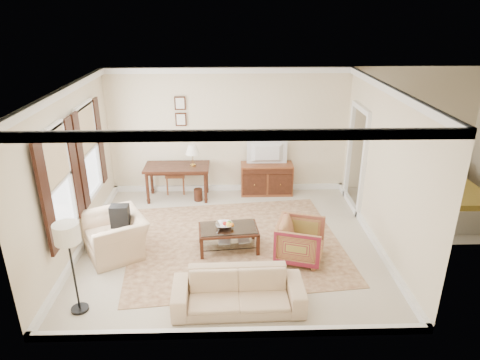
{
  "coord_description": "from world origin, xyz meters",
  "views": [
    {
      "loc": [
        -0.01,
        -7.01,
        4.18
      ],
      "look_at": [
        0.2,
        0.3,
        1.15
      ],
      "focal_mm": 32.0,
      "sensor_mm": 36.0,
      "label": 1
    }
  ],
  "objects_px": {
    "club_armchair": "(115,229)",
    "striped_armchair": "(300,239)",
    "coffee_table": "(228,233)",
    "sofa": "(238,286)",
    "writing_desk": "(177,170)",
    "sideboard": "(267,179)",
    "tv": "(267,146)"
  },
  "relations": [
    {
      "from": "coffee_table",
      "to": "sideboard",
      "type": "bearing_deg",
      "value": 69.87
    },
    {
      "from": "sideboard",
      "to": "sofa",
      "type": "bearing_deg",
      "value": -100.6
    },
    {
      "from": "tv",
      "to": "coffee_table",
      "type": "xyz_separation_m",
      "value": [
        -0.9,
        -2.45,
        -0.84
      ]
    },
    {
      "from": "coffee_table",
      "to": "striped_armchair",
      "type": "xyz_separation_m",
      "value": [
        1.24,
        -0.36,
        0.06
      ]
    },
    {
      "from": "striped_armchair",
      "to": "sideboard",
      "type": "bearing_deg",
      "value": 23.96
    },
    {
      "from": "coffee_table",
      "to": "sofa",
      "type": "height_order",
      "value": "sofa"
    },
    {
      "from": "writing_desk",
      "to": "tv",
      "type": "bearing_deg",
      "value": 5.06
    },
    {
      "from": "writing_desk",
      "to": "tv",
      "type": "relative_size",
      "value": 1.64
    },
    {
      "from": "writing_desk",
      "to": "sofa",
      "type": "height_order",
      "value": "writing_desk"
    },
    {
      "from": "striped_armchair",
      "to": "coffee_table",
      "type": "bearing_deg",
      "value": 90.79
    },
    {
      "from": "sideboard",
      "to": "striped_armchair",
      "type": "distance_m",
      "value": 2.85
    },
    {
      "from": "club_armchair",
      "to": "striped_armchair",
      "type": "bearing_deg",
      "value": 55.74
    },
    {
      "from": "writing_desk",
      "to": "club_armchair",
      "type": "xyz_separation_m",
      "value": [
        -0.86,
        -2.33,
        -0.2
      ]
    },
    {
      "from": "sideboard",
      "to": "club_armchair",
      "type": "distance_m",
      "value": 3.86
    },
    {
      "from": "striped_armchair",
      "to": "sofa",
      "type": "xyz_separation_m",
      "value": [
        -1.11,
        -1.27,
        -0.03
      ]
    },
    {
      "from": "coffee_table",
      "to": "sofa",
      "type": "relative_size",
      "value": 0.58
    },
    {
      "from": "writing_desk",
      "to": "sideboard",
      "type": "relative_size",
      "value": 1.21
    },
    {
      "from": "writing_desk",
      "to": "sofa",
      "type": "distance_m",
      "value": 4.12
    },
    {
      "from": "tv",
      "to": "club_armchair",
      "type": "bearing_deg",
      "value": 40.75
    },
    {
      "from": "sideboard",
      "to": "writing_desk",
      "type": "bearing_deg",
      "value": -174.39
    },
    {
      "from": "sideboard",
      "to": "coffee_table",
      "type": "bearing_deg",
      "value": -110.13
    },
    {
      "from": "sideboard",
      "to": "coffee_table",
      "type": "distance_m",
      "value": 2.63
    },
    {
      "from": "tv",
      "to": "striped_armchair",
      "type": "relative_size",
      "value": 1.1
    },
    {
      "from": "tv",
      "to": "coffee_table",
      "type": "distance_m",
      "value": 2.74
    },
    {
      "from": "coffee_table",
      "to": "club_armchair",
      "type": "xyz_separation_m",
      "value": [
        -2.01,
        -0.06,
        0.14
      ]
    },
    {
      "from": "writing_desk",
      "to": "coffee_table",
      "type": "height_order",
      "value": "writing_desk"
    },
    {
      "from": "sideboard",
      "to": "sofa",
      "type": "height_order",
      "value": "sofa"
    },
    {
      "from": "tv",
      "to": "sofa",
      "type": "relative_size",
      "value": 0.46
    },
    {
      "from": "writing_desk",
      "to": "club_armchair",
      "type": "relative_size",
      "value": 1.31
    },
    {
      "from": "striped_armchair",
      "to": "club_armchair",
      "type": "relative_size",
      "value": 0.72
    },
    {
      "from": "coffee_table",
      "to": "club_armchair",
      "type": "distance_m",
      "value": 2.02
    },
    {
      "from": "sideboard",
      "to": "club_armchair",
      "type": "relative_size",
      "value": 1.08
    }
  ]
}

